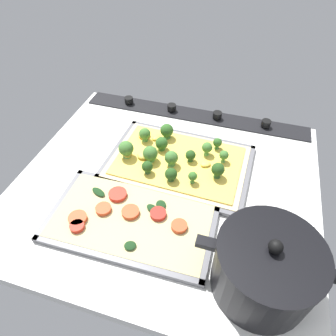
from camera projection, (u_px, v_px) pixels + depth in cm
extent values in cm
cube|color=silver|center=(166.00, 186.00, 76.59)|extent=(74.32, 67.26, 3.00)
cube|color=black|center=(194.00, 114.00, 95.66)|extent=(71.35, 7.00, 0.80)
cylinder|color=black|center=(266.00, 123.00, 90.17)|extent=(2.80, 2.80, 1.80)
cylinder|color=black|center=(217.00, 115.00, 93.22)|extent=(2.80, 2.80, 1.80)
cylinder|color=black|center=(172.00, 107.00, 96.26)|extent=(2.80, 2.80, 1.80)
cylinder|color=black|center=(129.00, 100.00, 99.30)|extent=(2.80, 2.80, 1.80)
cube|color=slate|center=(178.00, 164.00, 79.65)|extent=(38.02, 26.79, 0.50)
cube|color=slate|center=(191.00, 136.00, 87.55)|extent=(37.24, 2.39, 1.30)
cube|color=slate|center=(163.00, 197.00, 71.18)|extent=(37.24, 2.39, 1.30)
cube|color=slate|center=(247.00, 179.00, 75.29)|extent=(2.02, 25.64, 1.30)
cube|color=slate|center=(117.00, 149.00, 83.44)|extent=(2.02, 25.64, 1.30)
cube|color=beige|center=(178.00, 162.00, 79.12)|extent=(35.55, 24.32, 1.00)
cube|color=#EDC64C|center=(179.00, 160.00, 78.62)|extent=(32.69, 21.91, 0.40)
cone|color=#4D8B3F|center=(162.00, 148.00, 81.12)|extent=(1.85, 1.85, 0.89)
sphere|color=#2D5B23|center=(162.00, 143.00, 79.91)|extent=(3.36, 3.36, 3.36)
cone|color=#68AD54|center=(173.00, 163.00, 76.62)|extent=(1.90, 1.90, 1.28)
sphere|color=#427533|center=(173.00, 158.00, 75.25)|extent=(3.45, 3.45, 3.45)
cone|color=#427635|center=(190.00, 159.00, 77.92)|extent=(1.45, 1.45, 0.97)
sphere|color=#264C1C|center=(191.00, 155.00, 76.88)|extent=(2.64, 2.64, 2.64)
cone|color=#68AD54|center=(207.00, 152.00, 79.52)|extent=(1.53, 1.53, 1.38)
sphere|color=#427533|center=(207.00, 147.00, 78.29)|extent=(2.79, 2.79, 2.79)
cone|color=#427635|center=(217.00, 175.00, 73.70)|extent=(1.78, 1.78, 1.37)
sphere|color=#264C1C|center=(218.00, 169.00, 72.35)|extent=(3.24, 3.24, 3.24)
cone|color=#5B9F46|center=(193.00, 179.00, 72.57)|extent=(1.21, 1.21, 1.34)
sphere|color=#386B28|center=(193.00, 175.00, 71.52)|extent=(2.20, 2.20, 2.20)
cone|color=#427635|center=(171.00, 179.00, 73.09)|extent=(1.67, 1.67, 0.91)
sphere|color=#264C1C|center=(171.00, 174.00, 71.96)|extent=(3.04, 3.04, 3.04)
cone|color=#68AD54|center=(223.00, 159.00, 77.59)|extent=(1.33, 1.33, 1.34)
sphere|color=#427533|center=(224.00, 155.00, 76.48)|extent=(2.41, 2.41, 2.41)
cone|color=#68AD54|center=(145.00, 139.00, 83.72)|extent=(1.75, 1.75, 1.19)
sphere|color=#427533|center=(145.00, 134.00, 82.46)|extent=(3.18, 3.18, 3.18)
cone|color=#68AD54|center=(151.00, 159.00, 77.96)|extent=(2.13, 2.13, 1.04)
sphere|color=#427533|center=(150.00, 153.00, 76.57)|extent=(3.87, 3.87, 3.87)
cone|color=#427635|center=(147.00, 171.00, 74.69)|extent=(1.54, 1.54, 1.06)
sphere|color=#264C1C|center=(147.00, 167.00, 73.57)|extent=(2.79, 2.79, 2.79)
cone|color=#68AD54|center=(127.00, 154.00, 78.93)|extent=(2.16, 2.16, 1.37)
sphere|color=#427533|center=(126.00, 148.00, 77.40)|extent=(3.93, 3.93, 3.93)
cone|color=#4D8B3F|center=(217.00, 147.00, 81.34)|extent=(1.33, 1.33, 1.15)
sphere|color=#2D5B23|center=(218.00, 142.00, 80.29)|extent=(2.42, 2.42, 2.42)
cone|color=#4D8B3F|center=(167.00, 136.00, 84.65)|extent=(2.03, 2.03, 1.14)
sphere|color=#2D5B23|center=(167.00, 130.00, 83.27)|extent=(3.69, 3.69, 3.69)
ellipsoid|color=#EDC64C|center=(144.00, 154.00, 79.09)|extent=(5.15, 5.25, 1.38)
ellipsoid|color=#EDC64C|center=(156.00, 138.00, 84.36)|extent=(3.18, 3.35, 0.93)
ellipsoid|color=#EDC64C|center=(144.00, 135.00, 85.08)|extent=(4.73, 4.86, 1.30)
ellipsoid|color=#EDC64C|center=(127.00, 154.00, 79.45)|extent=(3.99, 3.97, 1.09)
ellipsoid|color=#EDC64C|center=(206.00, 164.00, 76.73)|extent=(3.28, 3.06, 0.93)
cube|color=slate|center=(132.00, 221.00, 66.72)|extent=(37.16, 21.85, 0.50)
cube|color=slate|center=(146.00, 188.00, 73.23)|extent=(36.77, 1.91, 1.30)
cube|color=slate|center=(114.00, 260.00, 59.64)|extent=(36.77, 1.91, 1.30)
cube|color=slate|center=(211.00, 239.00, 63.03)|extent=(1.61, 21.16, 1.30)
cube|color=slate|center=(60.00, 203.00, 69.84)|extent=(1.61, 21.16, 1.30)
cube|color=tan|center=(132.00, 219.00, 66.22)|extent=(34.71, 19.40, 0.90)
cylinder|color=red|center=(77.00, 226.00, 63.81)|extent=(3.15, 3.15, 1.00)
cylinder|color=red|center=(118.00, 194.00, 70.09)|extent=(4.31, 4.31, 1.00)
cylinder|color=#D14723|center=(179.00, 226.00, 63.85)|extent=(3.50, 3.50, 1.00)
cylinder|color=#D14723|center=(103.00, 209.00, 67.09)|extent=(3.56, 3.56, 1.00)
cylinder|color=#D14723|center=(78.00, 218.00, 65.29)|extent=(4.09, 4.09, 1.00)
cylinder|color=#B22319|center=(158.00, 214.00, 66.13)|extent=(3.63, 3.63, 1.00)
cylinder|color=#D14723|center=(130.00, 212.00, 66.48)|extent=(3.97, 3.97, 1.00)
ellipsoid|color=#193819|center=(130.00, 246.00, 60.64)|extent=(3.01, 2.82, 0.60)
ellipsoid|color=#193819|center=(161.00, 205.00, 68.08)|extent=(3.34, 3.46, 0.60)
ellipsoid|color=#193819|center=(98.00, 192.00, 70.75)|extent=(4.31, 3.16, 0.60)
ellipsoid|color=#193819|center=(151.00, 208.00, 67.35)|extent=(3.88, 3.18, 0.60)
cylinder|color=black|center=(265.00, 270.00, 52.87)|extent=(18.19, 18.19, 11.45)
cylinder|color=black|center=(273.00, 252.00, 48.54)|extent=(18.56, 18.56, 0.80)
sphere|color=black|center=(276.00, 247.00, 47.41)|extent=(2.40, 2.40, 2.40)
cube|color=black|center=(206.00, 243.00, 52.51)|extent=(3.60, 2.00, 1.20)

